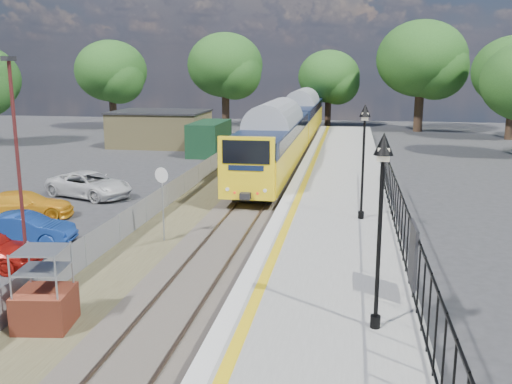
% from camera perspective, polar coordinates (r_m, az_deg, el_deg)
% --- Properties ---
extents(ground, '(120.00, 120.00, 0.00)m').
position_cam_1_polar(ground, '(18.69, -6.12, -9.34)').
color(ground, '#2D2D30').
rests_on(ground, ground).
extents(track_bed, '(5.90, 80.00, 0.29)m').
position_cam_1_polar(track_bed, '(27.74, -1.74, -1.83)').
color(track_bed, '#473F38').
rests_on(track_bed, ground).
extents(platform, '(5.00, 70.00, 0.90)m').
position_cam_1_polar(platform, '(25.53, 7.87, -2.36)').
color(platform, gray).
rests_on(platform, ground).
extents(platform_edge, '(0.90, 70.00, 0.01)m').
position_cam_1_polar(platform_edge, '(25.55, 3.27, -1.20)').
color(platform_edge, silver).
rests_on(platform_edge, platform).
extents(victorian_lamp_south, '(0.44, 0.44, 4.60)m').
position_cam_1_polar(victorian_lamp_south, '(12.98, 12.47, 0.57)').
color(victorian_lamp_south, black).
rests_on(victorian_lamp_south, platform).
extents(victorian_lamp_north, '(0.44, 0.44, 4.60)m').
position_cam_1_polar(victorian_lamp_north, '(22.85, 10.77, 5.64)').
color(victorian_lamp_north, black).
rests_on(victorian_lamp_north, platform).
extents(palisade_fence, '(0.12, 26.00, 2.00)m').
position_cam_1_polar(palisade_fence, '(19.68, 14.32, -2.91)').
color(palisade_fence, black).
rests_on(palisade_fence, platform).
extents(wire_fence, '(0.06, 52.00, 1.20)m').
position_cam_1_polar(wire_fence, '(30.72, -7.73, 0.44)').
color(wire_fence, '#999EA3').
rests_on(wire_fence, ground).
extents(outbuilding, '(10.80, 10.10, 3.12)m').
position_cam_1_polar(outbuilding, '(50.70, -8.67, 6.14)').
color(outbuilding, '#998B56').
rests_on(outbuilding, ground).
extents(tree_line, '(56.80, 43.80, 11.88)m').
position_cam_1_polar(tree_line, '(58.80, 6.31, 12.01)').
color(tree_line, '#332319').
rests_on(tree_line, ground).
extents(train, '(2.82, 40.83, 3.51)m').
position_cam_1_polar(train, '(46.75, 3.58, 6.76)').
color(train, yellow).
rests_on(train, ground).
extents(brick_plinth, '(1.58, 1.58, 2.26)m').
position_cam_1_polar(brick_plinth, '(16.39, -20.46, -9.19)').
color(brick_plinth, brown).
rests_on(brick_plinth, ground).
extents(speed_sign, '(0.60, 0.21, 3.06)m').
position_cam_1_polar(speed_sign, '(22.81, -9.36, 0.10)').
color(speed_sign, '#999EA3').
rests_on(speed_sign, ground).
extents(carpark_lamp, '(0.25, 0.50, 7.23)m').
position_cam_1_polar(carpark_lamp, '(20.42, -22.78, 3.59)').
color(carpark_lamp, '#4D1A19').
rests_on(carpark_lamp, ground).
extents(car_blue, '(3.96, 1.79, 1.26)m').
position_cam_1_polar(car_blue, '(24.39, -22.10, -3.44)').
color(car_blue, navy).
rests_on(car_blue, ground).
extents(car_yellow, '(4.63, 2.86, 1.25)m').
position_cam_1_polar(car_yellow, '(28.61, -22.07, -1.20)').
color(car_yellow, orange).
rests_on(car_yellow, ground).
extents(car_white, '(5.40, 3.84, 1.37)m').
position_cam_1_polar(car_white, '(32.08, -16.29, 0.71)').
color(car_white, silver).
rests_on(car_white, ground).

